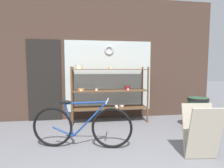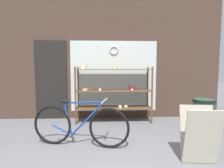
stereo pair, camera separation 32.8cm
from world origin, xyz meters
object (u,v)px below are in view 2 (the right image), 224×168
Objects in this scene: display_case at (112,89)px; trash_bin at (203,114)px; bicycle at (80,125)px; sandwich_board at (200,135)px.

display_case is 2.68× the size of trash_bin.
display_case is at bearing 76.98° from bicycle.
display_case reaches higher than trash_bin.
bicycle reaches higher than trash_bin.
sandwich_board is at bearing -8.55° from bicycle.
display_case is at bearing 156.60° from trash_bin.
display_case reaches higher than sandwich_board.
trash_bin is (0.77, 1.23, -0.03)m from sandwich_board.
trash_bin is (1.92, -0.83, -0.45)m from display_case.
sandwich_board is at bearing -61.02° from display_case.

